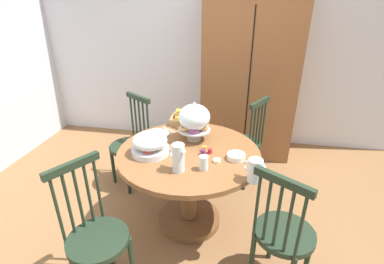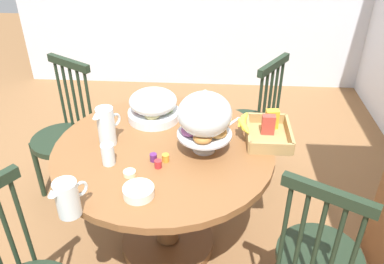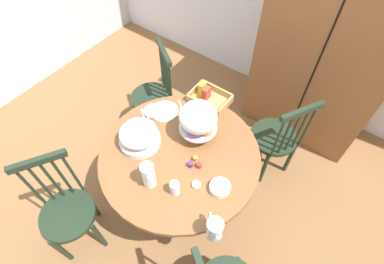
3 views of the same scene
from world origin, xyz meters
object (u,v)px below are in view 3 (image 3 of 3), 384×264
wooden_armoire (330,46)px  cereal_bowl (220,188)px  orange_juice_pitcher (214,229)px  windsor_chair_far_side (67,212)px  fruit_platter_covered (139,136)px  drinking_glass (175,188)px  butter_dish (196,185)px  windsor_chair_facing_door (154,97)px  cereal_basket (207,98)px  milk_pitcher (149,176)px  pastry_stand_with_dome (198,118)px  china_plate_small (153,111)px  windsor_chair_by_cabinet (276,139)px  dining_table (181,169)px  china_plate_large (165,111)px

wooden_armoire → cereal_bowl: size_ratio=14.00×
wooden_armoire → orange_juice_pitcher: wooden_armoire is taller
windsor_chair_far_side → fruit_platter_covered: (0.18, 0.65, 0.37)m
wooden_armoire → drinking_glass: bearing=-99.9°
wooden_armoire → butter_dish: size_ratio=32.67×
cereal_bowl → drinking_glass: 0.30m
windsor_chair_far_side → cereal_bowl: windsor_chair_far_side is taller
windsor_chair_facing_door → cereal_basket: windsor_chair_facing_door is taller
cereal_basket → windsor_chair_facing_door: bearing=-177.1°
milk_pitcher → pastry_stand_with_dome: bearing=87.1°
cereal_basket → milk_pitcher: bearing=-82.1°
china_plate_small → windsor_chair_by_cabinet: bearing=33.4°
windsor_chair_by_cabinet → cereal_basket: bearing=-159.6°
pastry_stand_with_dome → drinking_glass: bearing=-72.1°
windsor_chair_far_side → cereal_bowl: size_ratio=6.96×
windsor_chair_far_side → cereal_bowl: (0.86, 0.68, 0.31)m
wooden_armoire → drinking_glass: wooden_armoire is taller
windsor_chair_facing_door → butter_dish: bearing=-33.7°
windsor_chair_far_side → milk_pitcher: (0.46, 0.45, 0.38)m
wooden_armoire → milk_pitcher: (-0.48, -1.78, -0.15)m
pastry_stand_with_dome → orange_juice_pitcher: 0.75m
cereal_basket → drinking_glass: 0.84m
orange_juice_pitcher → cereal_bowl: size_ratio=1.19×
windsor_chair_far_side → cereal_basket: bearing=75.1°
cereal_basket → wooden_armoire: bearing=57.7°
drinking_glass → fruit_platter_covered: bearing=160.7°
cereal_bowl → drinking_glass: size_ratio=1.27×
china_plate_small → butter_dish: (0.65, -0.32, -0.01)m
wooden_armoire → windsor_chair_far_side: wooden_armoire is taller
windsor_chair_by_cabinet → windsor_chair_facing_door: same height
windsor_chair_facing_door → cereal_basket: (0.58, 0.03, 0.33)m
wooden_armoire → cereal_basket: bearing=-122.3°
windsor_chair_facing_door → cereal_basket: bearing=2.9°
butter_dish → pastry_stand_with_dome: bearing=124.3°
windsor_chair_far_side → dining_table: bearing=57.4°
windsor_chair_facing_door → china_plate_small: windsor_chair_facing_door is taller
windsor_chair_far_side → fruit_platter_covered: size_ratio=3.25×
drinking_glass → butter_dish: 0.15m
windsor_chair_by_cabinet → cereal_basket: windsor_chair_by_cabinet is taller
cereal_bowl → drinking_glass: drinking_glass is taller
windsor_chair_facing_door → fruit_platter_covered: windsor_chair_facing_door is taller
cereal_bowl → china_plate_small: bearing=162.5°
fruit_platter_covered → drinking_glass: bearing=-19.3°
drinking_glass → butter_dish: (0.08, 0.12, -0.04)m
china_plate_small → wooden_armoire: bearing=55.9°
milk_pitcher → fruit_platter_covered: bearing=143.4°
wooden_armoire → milk_pitcher: size_ratio=9.27×
dining_table → china_plate_large: 0.48m
pastry_stand_with_dome → drinking_glass: size_ratio=3.13×
wooden_armoire → windsor_chair_by_cabinet: bearing=-90.9°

